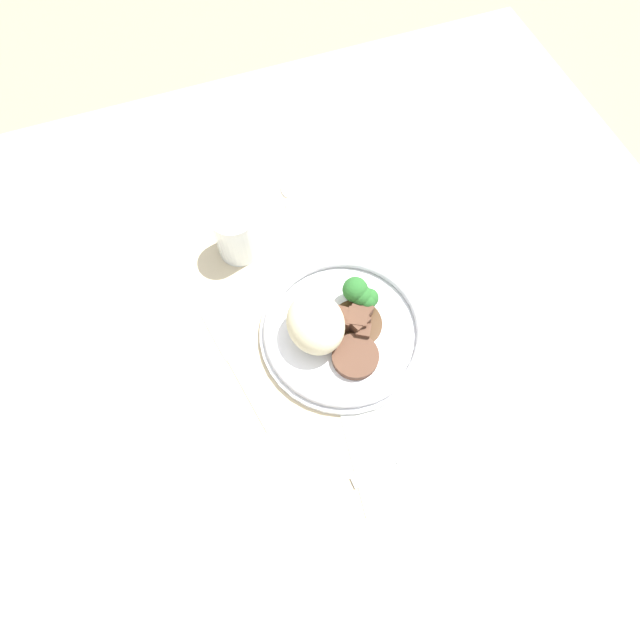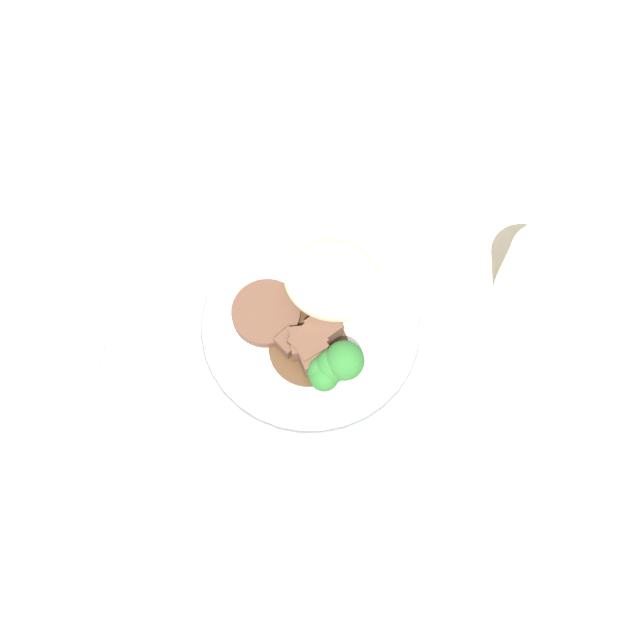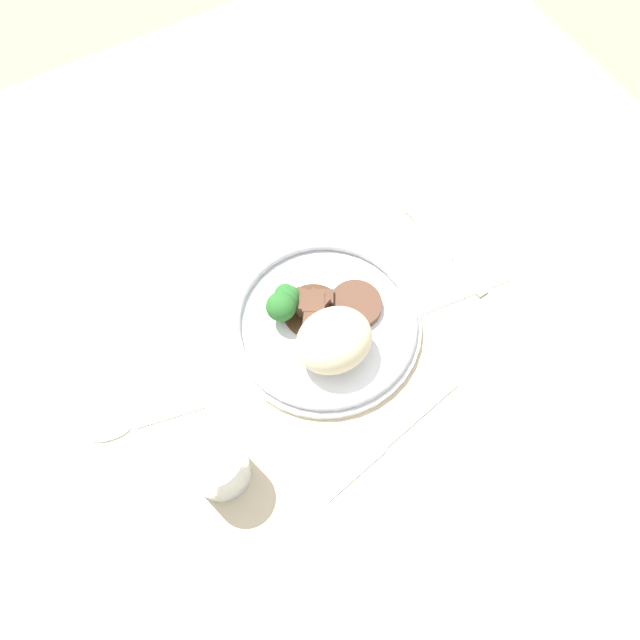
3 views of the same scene
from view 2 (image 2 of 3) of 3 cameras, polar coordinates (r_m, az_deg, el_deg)
The scene contains 8 objects.
ground_plane at distance 0.96m, azimuth -1.73°, elevation -2.09°, with size 8.00×8.00×0.00m, color #998466.
dining_table at distance 0.94m, azimuth -1.76°, elevation -1.72°, with size 1.26×1.25×0.04m.
napkin at distance 0.96m, azimuth -11.74°, elevation 1.98°, with size 0.17×0.15×0.00m.
plate at distance 0.91m, azimuth -0.23°, elevation 0.07°, with size 0.26×0.26×0.09m.
juice_glass at distance 0.93m, azimuth 13.59°, elevation 2.82°, with size 0.07×0.07×0.09m.
fork at distance 0.97m, azimuth -12.55°, elevation 2.60°, with size 0.03×0.18×0.00m.
knife at distance 1.00m, azimuth 3.05°, elevation 8.40°, with size 0.22×0.05×0.00m.
spoon at distance 0.94m, azimuth 16.53°, elevation -5.38°, with size 0.15×0.04×0.01m.
Camera 2 is at (0.11, -0.28, 0.91)m, focal length 50.00 mm.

